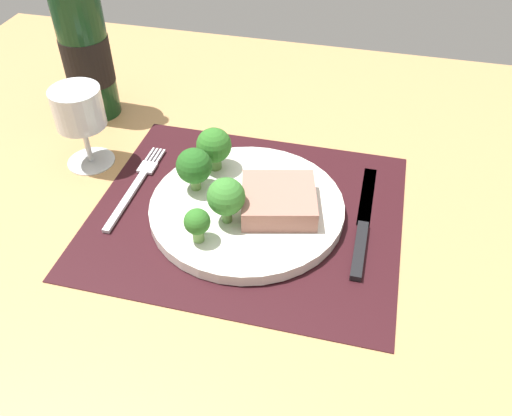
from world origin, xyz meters
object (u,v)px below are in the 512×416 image
steak (278,202)px  wine_bottle (85,50)px  wine_glass (79,113)px  fork (136,185)px  plate (247,208)px  knife (363,227)px

steak → wine_bottle: 42.05cm
steak → wine_glass: 31.83cm
steak → fork: (-21.44, 1.83, -2.82)cm
plate → wine_bottle: wine_bottle is taller
plate → steak: size_ratio=2.73×
knife → wine_bottle: (-47.58, 18.92, 10.81)cm
fork → wine_glass: (-9.31, 4.40, 8.16)cm
wine_glass → knife: bearing=-7.2°
wine_bottle → plate: bearing=-31.4°
knife → wine_bottle: bearing=160.9°
plate → fork: bearing=175.2°
steak → wine_glass: (-30.75, 6.23, 5.34)cm
wine_bottle → steak: bearing=-28.8°
fork → wine_bottle: (-14.74, 18.03, 10.87)cm
fork → wine_bottle: 25.70cm
plate → wine_glass: (-26.38, 5.82, 7.61)cm
fork → knife: 32.85cm
knife → fork: bearing=-179.0°
plate → knife: size_ratio=1.15×
steak → fork: 21.70cm
plate → wine_bottle: 38.69cm
steak → fork: size_ratio=0.51×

